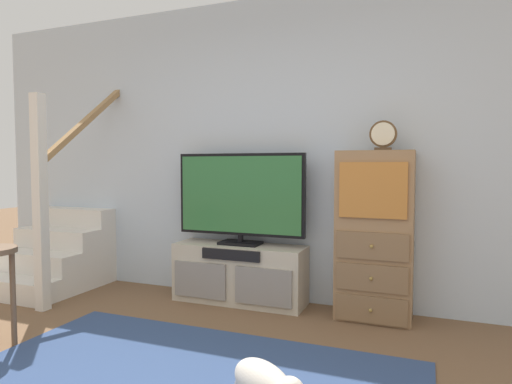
{
  "coord_description": "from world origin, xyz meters",
  "views": [
    {
      "loc": [
        1.24,
        -1.32,
        1.2
      ],
      "look_at": [
        -0.04,
        1.94,
        1.0
      ],
      "focal_mm": 30.89,
      "sensor_mm": 36.0,
      "label": 1
    }
  ],
  "objects_px": {
    "media_console": "(239,274)",
    "television": "(240,196)",
    "side_cabinet": "(375,236)",
    "desk_clock": "(383,136)"
  },
  "relations": [
    {
      "from": "media_console",
      "to": "side_cabinet",
      "type": "relative_size",
      "value": 0.89
    },
    {
      "from": "desk_clock",
      "to": "side_cabinet",
      "type": "bearing_deg",
      "value": 164.62
    },
    {
      "from": "television",
      "to": "media_console",
      "type": "bearing_deg",
      "value": -90.0
    },
    {
      "from": "desk_clock",
      "to": "television",
      "type": "bearing_deg",
      "value": 178.64
    },
    {
      "from": "television",
      "to": "side_cabinet",
      "type": "distance_m",
      "value": 1.19
    },
    {
      "from": "media_console",
      "to": "television",
      "type": "bearing_deg",
      "value": 90.0
    },
    {
      "from": "media_console",
      "to": "desk_clock",
      "type": "xyz_separation_m",
      "value": [
        1.21,
        -0.0,
        1.18
      ]
    },
    {
      "from": "television",
      "to": "side_cabinet",
      "type": "relative_size",
      "value": 0.89
    },
    {
      "from": "side_cabinet",
      "to": "desk_clock",
      "type": "bearing_deg",
      "value": -15.38
    },
    {
      "from": "media_console",
      "to": "television",
      "type": "distance_m",
      "value": 0.68
    }
  ]
}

